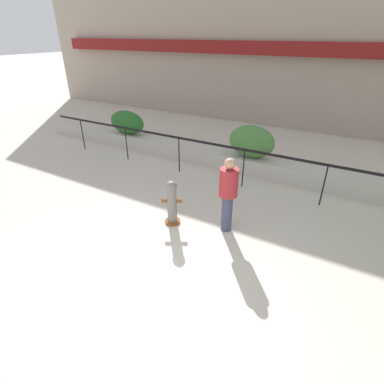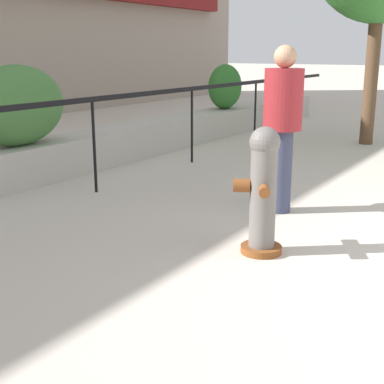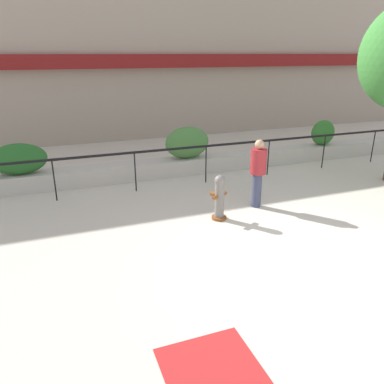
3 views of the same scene
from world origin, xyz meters
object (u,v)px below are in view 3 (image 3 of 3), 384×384
Objects in this scene: pedestrian at (258,169)px; hedge_bush_2 at (323,133)px; hedge_bush_1 at (187,143)px; fire_hydrant at (219,197)px; hedge_bush_0 at (18,159)px.

hedge_bush_2 is at bearing 35.58° from pedestrian.
hedge_bush_1 reaches higher than hedge_bush_2.
fire_hydrant is 1.33m from pedestrian.
hedge_bush_2 reaches higher than fire_hydrant.
hedge_bush_0 is 1.06× the size of hedge_bush_1.
pedestrian is (-4.61, -3.30, 0.03)m from hedge_bush_2.
pedestrian reaches higher than fire_hydrant.
fire_hydrant is at bearing -98.29° from hedge_bush_1.
hedge_bush_0 is at bearing 140.32° from fire_hydrant.
hedge_bush_0 is at bearing 180.00° from hedge_bush_1.
hedge_bush_1 is 5.28m from hedge_bush_2.
pedestrian is at bearing -30.38° from hedge_bush_0.
hedge_bush_0 is 5.76m from fire_hydrant.
pedestrian is (1.21, 0.37, 0.44)m from fire_hydrant.
fire_hydrant is at bearing -147.75° from hedge_bush_2.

